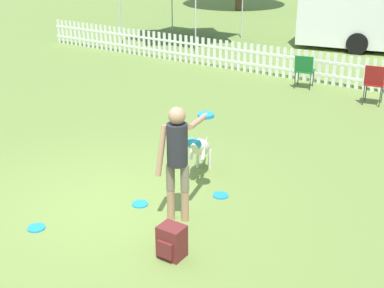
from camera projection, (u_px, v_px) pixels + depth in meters
ground_plane at (103, 207)px, 7.76m from camera, size 240.00×240.00×0.00m
handler_person at (178, 151)px, 7.08m from camera, size 0.43×1.08×1.64m
leaping_dog at (200, 147)px, 8.54m from camera, size 0.56×1.11×0.85m
frisbee_near_handler at (36, 228)px, 7.20m from camera, size 0.24×0.24×0.02m
frisbee_near_dog at (221, 195)px, 8.07m from camera, size 0.24×0.24×0.02m
frisbee_midfield at (140, 204)px, 7.82m from camera, size 0.24×0.24×0.02m
backpack_on_grass at (171, 242)px, 6.52m from camera, size 0.31×0.30×0.42m
picket_fence at (312, 67)px, 13.87m from camera, size 18.79×0.04×0.81m
folding_chair_blue_left at (374, 81)px, 12.00m from camera, size 0.48×0.50×0.93m
folding_chair_center at (304, 69)px, 13.27m from camera, size 0.53×0.55×0.85m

